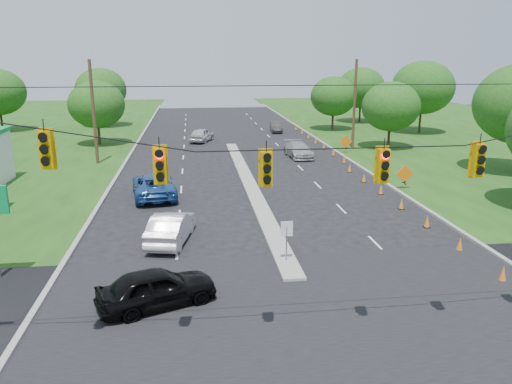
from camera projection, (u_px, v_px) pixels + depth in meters
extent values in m
plane|color=black|center=(319.00, 333.00, 17.12)|extent=(160.00, 160.00, 0.00)
cube|color=black|center=(319.00, 333.00, 17.12)|extent=(160.00, 14.00, 0.02)
cube|color=gray|center=(126.00, 163.00, 44.60)|extent=(0.25, 110.00, 0.16)
cube|color=gray|center=(344.00, 158.00, 47.08)|extent=(0.25, 110.00, 0.16)
cube|color=gray|center=(249.00, 184.00, 37.22)|extent=(1.00, 34.00, 0.18)
cylinder|color=gray|center=(287.00, 245.00, 22.63)|extent=(0.06, 0.06, 1.80)
cube|color=white|center=(287.00, 229.00, 22.42)|extent=(0.55, 0.04, 0.70)
cylinder|color=black|center=(335.00, 135.00, 14.33)|extent=(24.00, 0.04, 0.04)
cube|color=#E6A801|center=(46.00, 150.00, 13.41)|extent=(0.34, 0.24, 1.00)
cube|color=#E6A801|center=(160.00, 166.00, 13.92)|extent=(0.34, 0.24, 1.00)
cube|color=#E6A801|center=(266.00, 169.00, 14.33)|extent=(0.34, 0.24, 1.00)
cube|color=#E6A801|center=(383.00, 166.00, 14.77)|extent=(0.34, 0.24, 1.00)
cube|color=#E6A801|center=(478.00, 160.00, 15.11)|extent=(0.34, 0.24, 1.00)
cylinder|color=#422D1C|center=(94.00, 113.00, 43.13)|extent=(0.28, 0.28, 9.00)
cylinder|color=#422D1C|center=(354.00, 104.00, 50.99)|extent=(0.28, 0.28, 9.00)
cone|color=orange|center=(503.00, 274.00, 20.97)|extent=(0.32, 0.32, 0.70)
cone|color=orange|center=(460.00, 244.00, 24.32)|extent=(0.32, 0.32, 0.70)
cone|color=orange|center=(427.00, 221.00, 27.67)|extent=(0.32, 0.32, 0.70)
cone|color=orange|center=(401.00, 204.00, 31.02)|extent=(0.32, 0.32, 0.70)
cone|color=orange|center=(381.00, 189.00, 34.37)|extent=(0.32, 0.32, 0.70)
cone|color=orange|center=(364.00, 178.00, 37.73)|extent=(0.32, 0.32, 0.70)
cone|color=orange|center=(350.00, 168.00, 41.08)|extent=(0.32, 0.32, 0.70)
cone|color=orange|center=(344.00, 159.00, 44.50)|extent=(0.32, 0.32, 0.70)
cone|color=orange|center=(333.00, 152.00, 47.85)|extent=(0.32, 0.32, 0.70)
cone|color=orange|center=(324.00, 146.00, 51.20)|extent=(0.32, 0.32, 0.70)
cone|color=orange|center=(316.00, 140.00, 54.55)|extent=(0.32, 0.32, 0.70)
cone|color=orange|center=(308.00, 136.00, 57.90)|extent=(0.32, 0.32, 0.70)
cone|color=orange|center=(302.00, 131.00, 61.25)|extent=(0.32, 0.32, 0.70)
cone|color=orange|center=(296.00, 128.00, 64.61)|extent=(0.32, 0.32, 0.70)
cube|color=black|center=(404.00, 182.00, 35.54)|extent=(0.06, 0.58, 0.26)
cube|color=black|center=(404.00, 182.00, 35.54)|extent=(0.06, 0.58, 0.26)
cube|color=orange|center=(405.00, 174.00, 35.38)|extent=(1.27, 0.05, 1.27)
cube|color=black|center=(345.00, 148.00, 48.94)|extent=(0.06, 0.58, 0.26)
cube|color=black|center=(345.00, 148.00, 48.94)|extent=(0.06, 0.58, 0.26)
cube|color=orange|center=(346.00, 142.00, 48.78)|extent=(1.27, 0.05, 1.27)
cylinder|color=black|center=(2.00, 120.00, 63.08)|extent=(0.28, 0.28, 2.88)
cylinder|color=black|center=(99.00, 134.00, 53.36)|extent=(0.28, 0.28, 2.52)
ellipsoid|color=#194C14|center=(97.00, 104.00, 52.56)|extent=(5.88, 5.88, 5.04)
cylinder|color=black|center=(103.00, 116.00, 67.43)|extent=(0.28, 0.28, 2.88)
ellipsoid|color=#194C14|center=(101.00, 90.00, 66.51)|extent=(6.72, 6.72, 5.76)
cylinder|color=black|center=(389.00, 137.00, 51.31)|extent=(0.28, 0.28, 2.52)
ellipsoid|color=#194C14|center=(391.00, 106.00, 50.50)|extent=(5.88, 5.88, 5.04)
cylinder|color=black|center=(420.00, 120.00, 61.77)|extent=(0.28, 0.28, 3.24)
ellipsoid|color=#194C14|center=(423.00, 88.00, 60.74)|extent=(7.56, 7.56, 6.48)
cylinder|color=black|center=(360.00, 113.00, 71.86)|extent=(0.28, 0.28, 2.88)
ellipsoid|color=#194C14|center=(361.00, 88.00, 70.94)|extent=(6.72, 6.72, 5.76)
cylinder|color=black|center=(333.00, 120.00, 64.47)|extent=(0.28, 0.28, 2.52)
ellipsoid|color=#194C14|center=(334.00, 96.00, 63.66)|extent=(5.88, 5.88, 5.04)
imported|color=black|center=(157.00, 288.00, 18.77)|extent=(4.83, 3.33, 1.53)
imported|color=silver|center=(171.00, 227.00, 25.43)|extent=(2.55, 4.91, 1.54)
imported|color=#214C8D|center=(154.00, 185.00, 33.61)|extent=(3.45, 6.11, 1.61)
imported|color=#A2A2A2|center=(299.00, 150.00, 47.06)|extent=(2.30, 4.98, 1.41)
imported|color=#BDBDBD|center=(202.00, 135.00, 55.75)|extent=(3.22, 4.80, 1.52)
imported|color=#2B2B2B|center=(276.00, 127.00, 62.98)|extent=(1.59, 3.90, 1.26)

